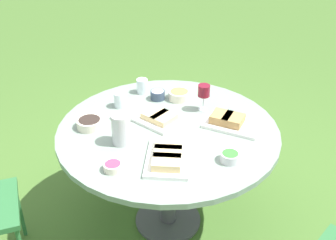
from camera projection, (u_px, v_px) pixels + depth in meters
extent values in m
plane|color=#446B2B|center=(168.00, 220.00, 2.94)|extent=(40.00, 40.00, 0.00)
cylinder|color=#4C4C51|center=(168.00, 219.00, 2.94)|extent=(0.45, 0.45, 0.02)
cylinder|color=#4C4C51|center=(168.00, 179.00, 2.75)|extent=(0.11, 0.11, 0.71)
cylinder|color=gray|center=(168.00, 131.00, 2.56)|extent=(1.35, 1.35, 0.03)
cylinder|color=#2D6B38|center=(20.00, 210.00, 2.72)|extent=(0.03, 0.03, 0.43)
cylinder|color=silver|center=(121.00, 129.00, 2.37)|extent=(0.11, 0.11, 0.18)
cone|color=silver|center=(112.00, 117.00, 2.34)|extent=(0.03, 0.03, 0.02)
cylinder|color=silver|center=(203.00, 109.00, 2.74)|extent=(0.06, 0.06, 0.01)
cylinder|color=silver|center=(203.00, 102.00, 2.72)|extent=(0.01, 0.01, 0.10)
cylinder|color=maroon|center=(204.00, 91.00, 2.67)|extent=(0.08, 0.08, 0.08)
cube|color=white|center=(233.00, 125.00, 2.57)|extent=(0.39, 0.31, 0.02)
cube|color=#B2844C|center=(221.00, 117.00, 2.58)|extent=(0.16, 0.16, 0.05)
cube|color=#B2844C|center=(233.00, 120.00, 2.55)|extent=(0.16, 0.16, 0.05)
cube|color=white|center=(155.00, 118.00, 2.64)|extent=(0.40, 0.37, 0.02)
cube|color=#E0C184|center=(164.00, 118.00, 2.58)|extent=(0.18, 0.18, 0.04)
cube|color=#E0C184|center=(155.00, 114.00, 2.62)|extent=(0.18, 0.18, 0.04)
cube|color=white|center=(168.00, 159.00, 2.27)|extent=(0.24, 0.35, 0.02)
cube|color=#E0C184|center=(169.00, 146.00, 2.32)|extent=(0.15, 0.12, 0.04)
cube|color=#E0C184|center=(168.00, 154.00, 2.25)|extent=(0.15, 0.12, 0.04)
cube|color=#E0C184|center=(167.00, 163.00, 2.19)|extent=(0.15, 0.12, 0.04)
cylinder|color=beige|center=(179.00, 95.00, 2.86)|extent=(0.15, 0.15, 0.06)
cylinder|color=#E0C147|center=(179.00, 93.00, 2.85)|extent=(0.12, 0.12, 0.03)
cylinder|color=silver|center=(230.00, 157.00, 2.26)|extent=(0.11, 0.11, 0.05)
cylinder|color=#387533|center=(230.00, 155.00, 2.25)|extent=(0.09, 0.09, 0.02)
cylinder|color=beige|center=(90.00, 123.00, 2.55)|extent=(0.16, 0.16, 0.05)
cylinder|color=#2D231E|center=(89.00, 121.00, 2.54)|extent=(0.13, 0.13, 0.02)
cylinder|color=beige|center=(113.00, 167.00, 2.19)|extent=(0.10, 0.10, 0.04)
cylinder|color=#D6385B|center=(113.00, 165.00, 2.19)|extent=(0.08, 0.08, 0.02)
cylinder|color=#334256|center=(158.00, 95.00, 2.86)|extent=(0.10, 0.10, 0.06)
cylinder|color=silver|center=(158.00, 93.00, 2.85)|extent=(0.08, 0.08, 0.03)
cylinder|color=silver|center=(142.00, 86.00, 2.93)|extent=(0.08, 0.08, 0.10)
cylinder|color=silver|center=(120.00, 100.00, 2.76)|extent=(0.08, 0.08, 0.10)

